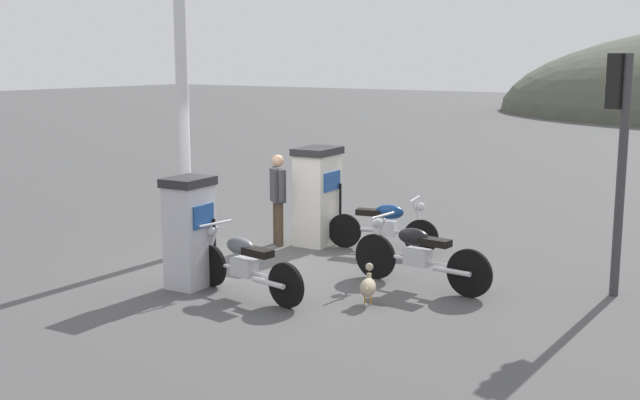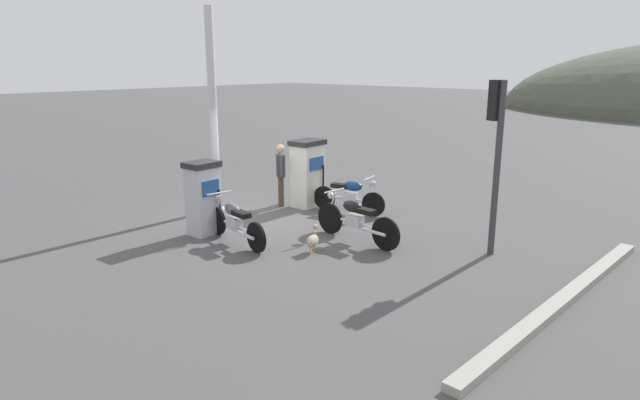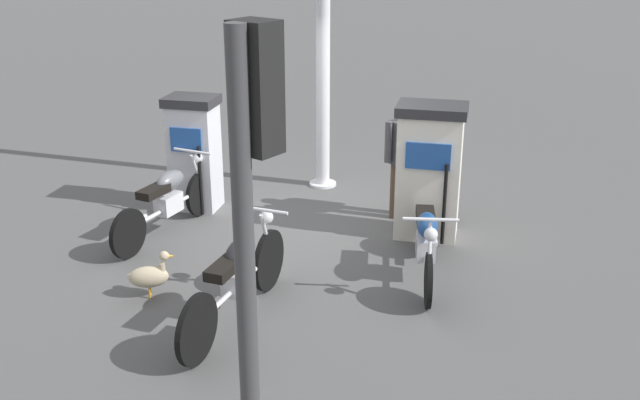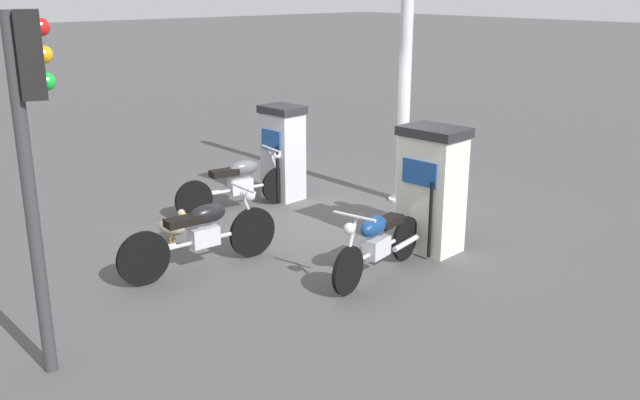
{
  "view_description": "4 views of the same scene",
  "coord_description": "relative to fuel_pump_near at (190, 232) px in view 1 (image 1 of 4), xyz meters",
  "views": [
    {
      "loc": [
        7.4,
        -9.66,
        3.19
      ],
      "look_at": [
        1.13,
        -0.4,
        1.2
      ],
      "focal_mm": 45.46,
      "sensor_mm": 36.0,
      "label": 1
    },
    {
      "loc": [
        9.0,
        -8.13,
        3.54
      ],
      "look_at": [
        1.28,
        0.34,
        0.64
      ],
      "focal_mm": 30.78,
      "sensor_mm": 36.0,
      "label": 2
    },
    {
      "loc": [
        8.26,
        2.85,
        3.72
      ],
      "look_at": [
        0.86,
        0.54,
        0.76
      ],
      "focal_mm": 41.45,
      "sensor_mm": 36.0,
      "label": 3
    },
    {
      "loc": [
        6.72,
        7.32,
        3.42
      ],
      "look_at": [
        0.78,
        0.54,
        0.66
      ],
      "focal_mm": 39.66,
      "sensor_mm": 36.0,
      "label": 4
    }
  ],
  "objects": [
    {
      "name": "motorcycle_far_pump",
      "position": [
        1.21,
        3.35,
        -0.32
      ],
      "size": [
        1.86,
        0.63,
        0.93
      ],
      "color": "black",
      "rests_on": "ground"
    },
    {
      "name": "roadside_traffic_light",
      "position": [
        4.96,
        2.92,
        1.44
      ],
      "size": [
        0.4,
        0.29,
        3.23
      ],
      "color": "#38383A",
      "rests_on": "ground"
    },
    {
      "name": "fuel_pump_near",
      "position": [
        0.0,
        0.0,
        0.0
      ],
      "size": [
        0.58,
        0.71,
        1.55
      ],
      "color": "silver",
      "rests_on": "ground"
    },
    {
      "name": "ground_plane",
      "position": [
        0.26,
        1.58,
        -0.79
      ],
      "size": [
        120.0,
        120.0,
        0.0
      ],
      "primitive_type": "plane",
      "color": "#4C4C4C"
    },
    {
      "name": "motorcycle_near_pump",
      "position": [
        0.92,
        0.07,
        -0.33
      ],
      "size": [
        2.06,
        0.64,
        0.94
      ],
      "color": "black",
      "rests_on": "ground"
    },
    {
      "name": "attendant_person",
      "position": [
        -0.52,
        2.72,
        0.1
      ],
      "size": [
        0.5,
        0.43,
        1.56
      ],
      "color": "#473828",
      "rests_on": "ground"
    },
    {
      "name": "fuel_pump_far",
      "position": [
        -0.0,
        3.16,
        0.06
      ],
      "size": [
        0.66,
        0.87,
        1.67
      ],
      "color": "silver",
      "rests_on": "ground"
    },
    {
      "name": "wandering_duck",
      "position": [
        2.48,
        0.68,
        -0.54
      ],
      "size": [
        0.36,
        0.49,
        0.51
      ],
      "color": "tan",
      "rests_on": "ground"
    },
    {
      "name": "canopy_support_pole",
      "position": [
        -1.38,
        1.38,
        1.52
      ],
      "size": [
        0.4,
        0.4,
        4.78
      ],
      "color": "silver",
      "rests_on": "ground"
    },
    {
      "name": "motorcycle_extra",
      "position": [
        2.66,
        1.75,
        -0.31
      ],
      "size": [
        2.17,
        0.56,
        0.97
      ],
      "color": "black",
      "rests_on": "ground"
    }
  ]
}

